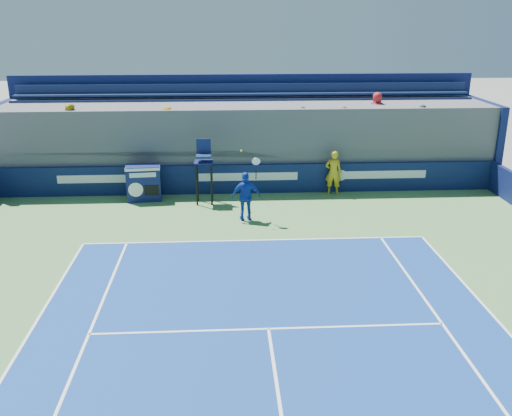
{
  "coord_description": "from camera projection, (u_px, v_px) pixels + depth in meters",
  "views": [
    {
      "loc": [
        -0.95,
        -5.17,
        6.93
      ],
      "look_at": [
        0.0,
        11.5,
        1.25
      ],
      "focal_mm": 40.0,
      "sensor_mm": 36.0,
      "label": 1
    }
  ],
  "objects": [
    {
      "name": "match_clock",
      "position": [
        144.0,
        182.0,
        22.19
      ],
      "size": [
        1.38,
        0.84,
        1.4
      ],
      "color": "#0F164D",
      "rests_on": "ground"
    },
    {
      "name": "stadium_seating",
      "position": [
        246.0,
        138.0,
        24.67
      ],
      "size": [
        21.0,
        4.05,
        4.4
      ],
      "color": "#4A4A4F",
      "rests_on": "ground"
    },
    {
      "name": "umpire_chair",
      "position": [
        204.0,
        165.0,
        21.63
      ],
      "size": [
        0.71,
        0.71,
        2.48
      ],
      "color": "black",
      "rests_on": "ground"
    },
    {
      "name": "back_hoarding",
      "position": [
        248.0,
        179.0,
        23.14
      ],
      "size": [
        20.4,
        0.21,
        1.2
      ],
      "color": "#0B1742",
      "rests_on": "ground"
    },
    {
      "name": "tennis_player",
      "position": [
        246.0,
        196.0,
        19.95
      ],
      "size": [
        1.05,
        0.5,
        2.57
      ],
      "color": "#1436A9",
      "rests_on": "apron"
    },
    {
      "name": "ball_person",
      "position": [
        333.0,
        172.0,
        22.89
      ],
      "size": [
        0.71,
        0.52,
        1.8
      ],
      "primitive_type": "imported",
      "rotation": [
        0.0,
        0.0,
        3.0
      ],
      "color": "gold",
      "rests_on": "apron"
    }
  ]
}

